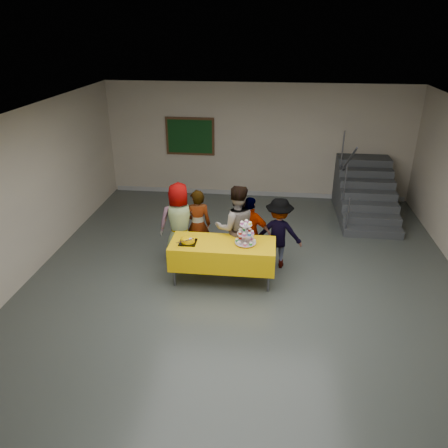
{
  "coord_description": "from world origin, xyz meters",
  "views": [
    {
      "loc": [
        0.4,
        -6.33,
        4.33
      ],
      "look_at": [
        -0.41,
        0.74,
        1.05
      ],
      "focal_mm": 35.0,
      "sensor_mm": 36.0,
      "label": 1
    }
  ],
  "objects_px": {
    "schoolchild_b": "(198,225)",
    "staircase": "(364,194)",
    "cupcake_stand": "(246,235)",
    "schoolchild_c": "(236,228)",
    "schoolchild_a": "(180,223)",
    "schoolchild_d": "(250,233)",
    "bear_cake": "(188,240)",
    "bake_table": "(223,253)",
    "schoolchild_e": "(278,233)",
    "noticeboard": "(190,136)"
  },
  "relations": [
    {
      "from": "schoolchild_a",
      "to": "cupcake_stand",
      "type": "bearing_deg",
      "value": 141.08
    },
    {
      "from": "cupcake_stand",
      "to": "schoolchild_e",
      "type": "height_order",
      "value": "schoolchild_e"
    },
    {
      "from": "bake_table",
      "to": "noticeboard",
      "type": "relative_size",
      "value": 1.45
    },
    {
      "from": "bake_table",
      "to": "noticeboard",
      "type": "height_order",
      "value": "noticeboard"
    },
    {
      "from": "bake_table",
      "to": "staircase",
      "type": "xyz_separation_m",
      "value": [
        3.11,
        3.59,
        -0.07
      ]
    },
    {
      "from": "schoolchild_b",
      "to": "noticeboard",
      "type": "xyz_separation_m",
      "value": [
        -0.8,
        3.66,
        0.87
      ]
    },
    {
      "from": "bake_table",
      "to": "noticeboard",
      "type": "xyz_separation_m",
      "value": [
        -1.39,
        4.43,
        1.04
      ]
    },
    {
      "from": "cupcake_stand",
      "to": "staircase",
      "type": "relative_size",
      "value": 0.19
    },
    {
      "from": "bear_cake",
      "to": "schoolchild_e",
      "type": "distance_m",
      "value": 1.77
    },
    {
      "from": "schoolchild_b",
      "to": "schoolchild_a",
      "type": "bearing_deg",
      "value": 1.6
    },
    {
      "from": "noticeboard",
      "to": "schoolchild_c",
      "type": "bearing_deg",
      "value": -67.86
    },
    {
      "from": "schoolchild_a",
      "to": "staircase",
      "type": "relative_size",
      "value": 0.67
    },
    {
      "from": "schoolchild_c",
      "to": "schoolchild_e",
      "type": "distance_m",
      "value": 0.82
    },
    {
      "from": "bake_table",
      "to": "staircase",
      "type": "distance_m",
      "value": 4.75
    },
    {
      "from": "schoolchild_e",
      "to": "schoolchild_c",
      "type": "bearing_deg",
      "value": 13.98
    },
    {
      "from": "schoolchild_a",
      "to": "schoolchild_e",
      "type": "relative_size",
      "value": 1.15
    },
    {
      "from": "bake_table",
      "to": "schoolchild_b",
      "type": "relative_size",
      "value": 1.28
    },
    {
      "from": "schoolchild_a",
      "to": "schoolchild_c",
      "type": "height_order",
      "value": "schoolchild_c"
    },
    {
      "from": "bear_cake",
      "to": "cupcake_stand",
      "type": "bearing_deg",
      "value": 4.17
    },
    {
      "from": "bake_table",
      "to": "schoolchild_b",
      "type": "xyz_separation_m",
      "value": [
        -0.59,
        0.77,
        0.18
      ]
    },
    {
      "from": "schoolchild_b",
      "to": "schoolchild_e",
      "type": "relative_size",
      "value": 1.05
    },
    {
      "from": "schoolchild_e",
      "to": "staircase",
      "type": "height_order",
      "value": "staircase"
    },
    {
      "from": "cupcake_stand",
      "to": "schoolchild_d",
      "type": "xyz_separation_m",
      "value": [
        0.05,
        0.57,
        -0.23
      ]
    },
    {
      "from": "schoolchild_d",
      "to": "staircase",
      "type": "relative_size",
      "value": 0.59
    },
    {
      "from": "bear_cake",
      "to": "staircase",
      "type": "relative_size",
      "value": 0.15
    },
    {
      "from": "schoolchild_b",
      "to": "staircase",
      "type": "distance_m",
      "value": 4.66
    },
    {
      "from": "schoolchild_d",
      "to": "noticeboard",
      "type": "height_order",
      "value": "noticeboard"
    },
    {
      "from": "bake_table",
      "to": "cupcake_stand",
      "type": "bearing_deg",
      "value": 1.65
    },
    {
      "from": "schoolchild_c",
      "to": "noticeboard",
      "type": "relative_size",
      "value": 1.29
    },
    {
      "from": "schoolchild_d",
      "to": "noticeboard",
      "type": "xyz_separation_m",
      "value": [
        -1.84,
        3.85,
        0.89
      ]
    },
    {
      "from": "cupcake_stand",
      "to": "schoolchild_c",
      "type": "xyz_separation_m",
      "value": [
        -0.21,
        0.52,
        -0.11
      ]
    },
    {
      "from": "bear_cake",
      "to": "schoolchild_a",
      "type": "xyz_separation_m",
      "value": [
        -0.31,
        0.74,
        -0.02
      ]
    },
    {
      "from": "cupcake_stand",
      "to": "schoolchild_e",
      "type": "bearing_deg",
      "value": 47.77
    },
    {
      "from": "schoolchild_d",
      "to": "schoolchild_c",
      "type": "bearing_deg",
      "value": 25.53
    },
    {
      "from": "schoolchild_a",
      "to": "noticeboard",
      "type": "distance_m",
      "value": 3.87
    },
    {
      "from": "schoolchild_b",
      "to": "noticeboard",
      "type": "bearing_deg",
      "value": -92.18
    },
    {
      "from": "schoolchild_c",
      "to": "schoolchild_e",
      "type": "xyz_separation_m",
      "value": [
        0.8,
        0.13,
        -0.14
      ]
    },
    {
      "from": "cupcake_stand",
      "to": "schoolchild_a",
      "type": "bearing_deg",
      "value": 153.51
    },
    {
      "from": "bear_cake",
      "to": "schoolchild_b",
      "type": "xyz_separation_m",
      "value": [
        0.03,
        0.84,
        -0.1
      ]
    },
    {
      "from": "schoolchild_a",
      "to": "schoolchild_d",
      "type": "height_order",
      "value": "schoolchild_a"
    },
    {
      "from": "bear_cake",
      "to": "staircase",
      "type": "height_order",
      "value": "staircase"
    },
    {
      "from": "bake_table",
      "to": "schoolchild_a",
      "type": "height_order",
      "value": "schoolchild_a"
    },
    {
      "from": "cupcake_stand",
      "to": "noticeboard",
      "type": "xyz_separation_m",
      "value": [
        -1.8,
        4.42,
        0.66
      ]
    },
    {
      "from": "bear_cake",
      "to": "schoolchild_c",
      "type": "xyz_separation_m",
      "value": [
        0.81,
        0.59,
        0.01
      ]
    },
    {
      "from": "schoolchild_a",
      "to": "schoolchild_e",
      "type": "bearing_deg",
      "value": 167.06
    },
    {
      "from": "schoolchild_b",
      "to": "schoolchild_c",
      "type": "xyz_separation_m",
      "value": [
        0.78,
        -0.25,
        0.1
      ]
    },
    {
      "from": "bake_table",
      "to": "schoolchild_c",
      "type": "xyz_separation_m",
      "value": [
        0.2,
        0.53,
        0.28
      ]
    },
    {
      "from": "bake_table",
      "to": "cupcake_stand",
      "type": "distance_m",
      "value": 0.56
    },
    {
      "from": "schoolchild_b",
      "to": "staircase",
      "type": "xyz_separation_m",
      "value": [
        3.7,
        2.82,
        -0.24
      ]
    },
    {
      "from": "staircase",
      "to": "schoolchild_e",
      "type": "bearing_deg",
      "value": -125.81
    }
  ]
}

